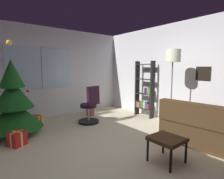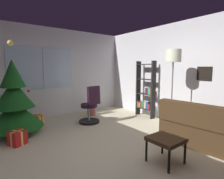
{
  "view_description": "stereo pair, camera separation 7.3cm",
  "coord_description": "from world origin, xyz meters",
  "px_view_note": "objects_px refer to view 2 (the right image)",
  "views": [
    {
      "loc": [
        -1.96,
        -2.24,
        1.49
      ],
      "look_at": [
        0.47,
        0.79,
        1.01
      ],
      "focal_mm": 28.28,
      "sensor_mm": 36.0,
      "label": 1
    },
    {
      "loc": [
        -1.9,
        -2.29,
        1.49
      ],
      "look_at": [
        0.47,
        0.79,
        1.01
      ],
      "focal_mm": 28.28,
      "sensor_mm": 36.0,
      "label": 2
    }
  ],
  "objects_px": {
    "gift_box_gold": "(38,120)",
    "bookshelf": "(146,93)",
    "holiday_tree": "(14,103)",
    "gift_box_green": "(34,123)",
    "office_chair": "(90,109)",
    "gift_box_red": "(18,138)",
    "potted_plant": "(92,106)",
    "footstool": "(166,141)",
    "floor_lamp": "(173,62)"
  },
  "relations": [
    {
      "from": "gift_box_gold",
      "to": "bookshelf",
      "type": "xyz_separation_m",
      "value": [
        2.83,
        -1.2,
        0.61
      ]
    },
    {
      "from": "holiday_tree",
      "to": "gift_box_green",
      "type": "distance_m",
      "value": 0.85
    },
    {
      "from": "holiday_tree",
      "to": "office_chair",
      "type": "height_order",
      "value": "holiday_tree"
    },
    {
      "from": "gift_box_red",
      "to": "potted_plant",
      "type": "relative_size",
      "value": 0.52
    },
    {
      "from": "office_chair",
      "to": "potted_plant",
      "type": "xyz_separation_m",
      "value": [
        0.47,
        0.69,
        -0.13
      ]
    },
    {
      "from": "bookshelf",
      "to": "potted_plant",
      "type": "relative_size",
      "value": 2.49
    },
    {
      "from": "potted_plant",
      "to": "bookshelf",
      "type": "bearing_deg",
      "value": -44.2
    },
    {
      "from": "footstool",
      "to": "gift_box_red",
      "type": "xyz_separation_m",
      "value": [
        -1.73,
        2.15,
        -0.22
      ]
    },
    {
      "from": "potted_plant",
      "to": "gift_box_red",
      "type": "bearing_deg",
      "value": -156.3
    },
    {
      "from": "footstool",
      "to": "office_chair",
      "type": "height_order",
      "value": "office_chair"
    },
    {
      "from": "footstool",
      "to": "office_chair",
      "type": "bearing_deg",
      "value": 87.51
    },
    {
      "from": "holiday_tree",
      "to": "potted_plant",
      "type": "bearing_deg",
      "value": 9.35
    },
    {
      "from": "footstool",
      "to": "holiday_tree",
      "type": "distance_m",
      "value": 3.26
    },
    {
      "from": "footstool",
      "to": "floor_lamp",
      "type": "xyz_separation_m",
      "value": [
        1.29,
        0.78,
        1.26
      ]
    },
    {
      "from": "gift_box_green",
      "to": "bookshelf",
      "type": "height_order",
      "value": "bookshelf"
    },
    {
      "from": "holiday_tree",
      "to": "bookshelf",
      "type": "bearing_deg",
      "value": -13.13
    },
    {
      "from": "floor_lamp",
      "to": "bookshelf",
      "type": "bearing_deg",
      "value": 68.46
    },
    {
      "from": "footstool",
      "to": "gift_box_gold",
      "type": "relative_size",
      "value": 1.53
    },
    {
      "from": "floor_lamp",
      "to": "footstool",
      "type": "bearing_deg",
      "value": -148.87
    },
    {
      "from": "gift_box_green",
      "to": "gift_box_gold",
      "type": "height_order",
      "value": "gift_box_gold"
    },
    {
      "from": "holiday_tree",
      "to": "bookshelf",
      "type": "relative_size",
      "value": 1.23
    },
    {
      "from": "bookshelf",
      "to": "footstool",
      "type": "bearing_deg",
      "value": -131.53
    },
    {
      "from": "gift_box_green",
      "to": "bookshelf",
      "type": "distance_m",
      "value": 3.24
    },
    {
      "from": "gift_box_green",
      "to": "bookshelf",
      "type": "xyz_separation_m",
      "value": [
        2.96,
        -1.14,
        0.66
      ]
    },
    {
      "from": "holiday_tree",
      "to": "gift_box_gold",
      "type": "xyz_separation_m",
      "value": [
        0.58,
        0.41,
        -0.58
      ]
    },
    {
      "from": "gift_box_red",
      "to": "footstool",
      "type": "bearing_deg",
      "value": -51.27
    },
    {
      "from": "floor_lamp",
      "to": "potted_plant",
      "type": "relative_size",
      "value": 2.8
    },
    {
      "from": "gift_box_green",
      "to": "office_chair",
      "type": "height_order",
      "value": "office_chair"
    },
    {
      "from": "footstool",
      "to": "floor_lamp",
      "type": "relative_size",
      "value": 0.25
    },
    {
      "from": "gift_box_gold",
      "to": "gift_box_green",
      "type": "bearing_deg",
      "value": -153.34
    },
    {
      "from": "footstool",
      "to": "gift_box_gold",
      "type": "height_order",
      "value": "footstool"
    },
    {
      "from": "holiday_tree",
      "to": "office_chair",
      "type": "distance_m",
      "value": 1.81
    },
    {
      "from": "gift_box_gold",
      "to": "bookshelf",
      "type": "relative_size",
      "value": 0.18
    },
    {
      "from": "gift_box_red",
      "to": "bookshelf",
      "type": "distance_m",
      "value": 3.55
    },
    {
      "from": "footstool",
      "to": "office_chair",
      "type": "xyz_separation_m",
      "value": [
        0.11,
        2.47,
        0.04
      ]
    },
    {
      "from": "gift_box_gold",
      "to": "potted_plant",
      "type": "distance_m",
      "value": 1.64
    },
    {
      "from": "holiday_tree",
      "to": "bookshelf",
      "type": "height_order",
      "value": "holiday_tree"
    },
    {
      "from": "office_chair",
      "to": "floor_lamp",
      "type": "xyz_separation_m",
      "value": [
        1.18,
        -1.7,
        1.22
      ]
    },
    {
      "from": "floor_lamp",
      "to": "gift_box_green",
      "type": "bearing_deg",
      "value": 136.34
    },
    {
      "from": "gift_box_green",
      "to": "gift_box_gold",
      "type": "distance_m",
      "value": 0.15
    },
    {
      "from": "gift_box_red",
      "to": "floor_lamp",
      "type": "height_order",
      "value": "floor_lamp"
    },
    {
      "from": "office_chair",
      "to": "bookshelf",
      "type": "distance_m",
      "value": 1.76
    },
    {
      "from": "footstool",
      "to": "gift_box_red",
      "type": "bearing_deg",
      "value": 128.73
    },
    {
      "from": "holiday_tree",
      "to": "gift_box_gold",
      "type": "relative_size",
      "value": 6.65
    },
    {
      "from": "gift_box_red",
      "to": "office_chair",
      "type": "bearing_deg",
      "value": 9.95
    },
    {
      "from": "holiday_tree",
      "to": "gift_box_gold",
      "type": "bearing_deg",
      "value": 34.71
    },
    {
      "from": "office_chair",
      "to": "floor_lamp",
      "type": "bearing_deg",
      "value": -55.13
    },
    {
      "from": "gift_box_red",
      "to": "potted_plant",
      "type": "xyz_separation_m",
      "value": [
        2.3,
        1.01,
        0.13
      ]
    },
    {
      "from": "office_chair",
      "to": "floor_lamp",
      "type": "distance_m",
      "value": 2.4
    },
    {
      "from": "gift_box_gold",
      "to": "floor_lamp",
      "type": "height_order",
      "value": "floor_lamp"
    }
  ]
}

